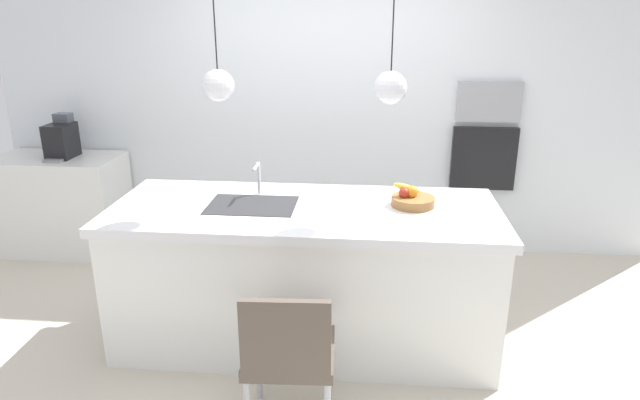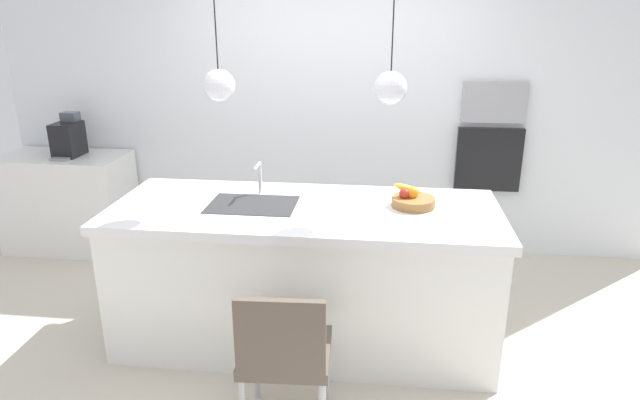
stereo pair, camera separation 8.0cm
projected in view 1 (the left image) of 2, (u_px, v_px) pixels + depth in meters
The scene contains 13 objects.
floor at pixel (306, 337), 3.83m from camera, with size 6.60×6.60×0.00m, color beige.
back_wall at pixel (326, 109), 4.96m from camera, with size 6.00×0.10×2.60m, color white.
kitchen_island at pixel (305, 274), 3.68m from camera, with size 2.47×0.99×0.95m.
sink_basin at pixel (252, 206), 3.55m from camera, with size 0.56×0.40×0.02m, color #2D2D30.
faucet at pixel (258, 175), 3.71m from camera, with size 0.02×0.17×0.22m.
fruit_bowl at pixel (412, 199), 3.53m from camera, with size 0.28×0.28×0.16m.
side_counter at pixel (63, 204), 5.10m from camera, with size 1.10×0.60×0.89m, color white.
coffee_machine at pixel (61, 139), 4.90m from camera, with size 0.20×0.35×0.38m.
microwave at pixel (489, 102), 4.74m from camera, with size 0.54×0.08×0.34m, color #9E9EA3.
oven at pixel (483, 158), 4.91m from camera, with size 0.56×0.08×0.56m, color black.
chair_near at pixel (289, 352), 2.82m from camera, with size 0.48×0.48×0.86m.
pendant_light_left at pixel (218, 85), 3.32m from camera, with size 0.19×0.19×0.79m.
pendant_light_right at pixel (390, 87), 3.23m from camera, with size 0.19×0.19×0.79m.
Camera 1 is at (0.41, -3.29, 2.14)m, focal length 31.16 mm.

